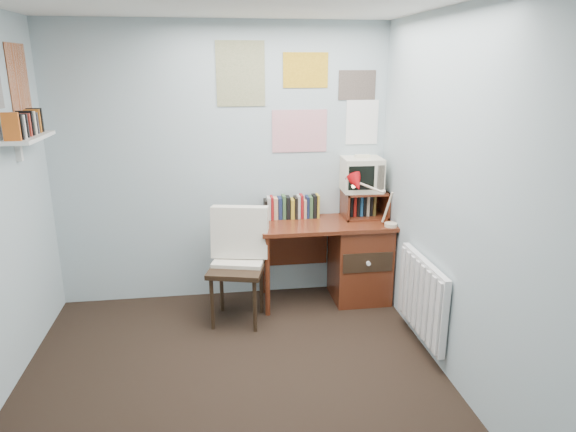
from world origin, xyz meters
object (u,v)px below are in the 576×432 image
desk_lamp (392,204)px  radiator (422,297)px  wall_shelf (29,138)px  crt_tv (362,173)px  desk (353,257)px  tv_riser (365,204)px  desk_chair (237,269)px

desk_lamp → radiator: size_ratio=0.51×
desk_lamp → wall_shelf: (-2.84, -0.17, 0.66)m
radiator → crt_tv: bearing=101.0°
desk_lamp → wall_shelf: 2.92m
desk → wall_shelf: size_ratio=1.94×
desk → tv_riser: size_ratio=3.00×
desk → radiator: (0.29, -0.93, 0.01)m
desk → crt_tv: crt_tv is taller
radiator → wall_shelf: (-2.86, 0.55, 1.20)m
desk_chair → radiator: bearing=-9.6°
tv_riser → crt_tv: crt_tv is taller
radiator → wall_shelf: bearing=169.1°
desk_chair → crt_tv: 1.44m
desk → desk_chair: size_ratio=1.27×
desk → desk_chair: desk_chair is taller
crt_tv → wall_shelf: 2.74m
wall_shelf → desk_lamp: bearing=3.5°
tv_riser → desk_lamp: bearing=-64.7°
desk_lamp → radiator: bearing=-76.9°
desk_chair → desk_lamp: size_ratio=2.34×
crt_tv → wall_shelf: bearing=-167.2°
crt_tv → wall_shelf: (-2.65, -0.51, 0.44)m
desk_chair → wall_shelf: bearing=-162.4°
tv_riser → crt_tv: size_ratio=1.13×
desk_lamp → crt_tv: (-0.19, 0.34, 0.22)m
desk_chair → desk_lamp: (1.37, 0.10, 0.49)m
desk_lamp → wall_shelf: bearing=-165.0°
desk_lamp → radiator: (0.02, -0.72, -0.54)m
tv_riser → wall_shelf: bearing=-169.7°
desk_lamp → crt_tv: size_ratio=1.14×
desk → wall_shelf: wall_shelf is taller
desk → radiator: bearing=-72.8°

